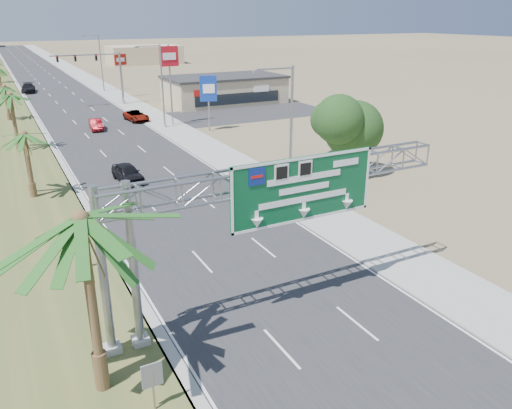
{
  "coord_description": "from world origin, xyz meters",
  "views": [
    {
      "loc": [
        -11.11,
        -8.06,
        13.23
      ],
      "look_at": [
        -0.08,
        12.97,
        4.2
      ],
      "focal_mm": 35.0,
      "sensor_mm": 36.0,
      "label": 1
    }
  ],
  "objects": [
    {
      "name": "streetlight_mid",
      "position": [
        7.3,
        52.0,
        4.69
      ],
      "size": [
        3.27,
        0.44,
        10.0
      ],
      "color": "gray",
      "rests_on": "ground"
    },
    {
      "name": "streetlight_near",
      "position": [
        7.3,
        22.0,
        4.69
      ],
      "size": [
        3.27,
        0.44,
        10.0
      ],
      "color": "gray",
      "rests_on": "ground"
    },
    {
      "name": "car_mid_lane",
      "position": [
        -0.36,
        54.78,
        0.67
      ],
      "size": [
        1.71,
        4.14,
        1.33
      ],
      "primitive_type": "imported",
      "rotation": [
        0.0,
        0.0,
        -0.08
      ],
      "color": "#66090F",
      "rests_on": "ground"
    },
    {
      "name": "palm_row_d",
      "position": [
        -9.5,
        66.0,
        4.42
      ],
      "size": [
        3.99,
        3.99,
        5.45
      ],
      "color": "brown",
      "rests_on": "ground"
    },
    {
      "name": "pole_sign_red_near",
      "position": [
        9.0,
        53.37,
        7.86
      ],
      "size": [
        2.41,
        0.44,
        9.91
      ],
      "color": "gray",
      "rests_on": "ground"
    },
    {
      "name": "median_signback_b",
      "position": [
        -8.5,
        18.0,
        1.45
      ],
      "size": [
        0.75,
        0.08,
        2.08
      ],
      "color": "gray",
      "rests_on": "ground"
    },
    {
      "name": "signal_mast",
      "position": [
        5.17,
        71.97,
        4.85
      ],
      "size": [
        10.28,
        0.71,
        8.0
      ],
      "color": "gray",
      "rests_on": "ground"
    },
    {
      "name": "sidewalk_right",
      "position": [
        8.5,
        110.0,
        0.05
      ],
      "size": [
        4.0,
        300.0,
        0.1
      ],
      "primitive_type": "cube",
      "color": "#9E9B93",
      "rests_on": "ground"
    },
    {
      "name": "streetlight_far",
      "position": [
        7.3,
        88.0,
        4.69
      ],
      "size": [
        3.27,
        0.44,
        10.0
      ],
      "color": "gray",
      "rests_on": "ground"
    },
    {
      "name": "sign_gantry",
      "position": [
        -1.06,
        9.93,
        6.06
      ],
      "size": [
        16.75,
        1.24,
        7.5
      ],
      "color": "gray",
      "rests_on": "ground"
    },
    {
      "name": "palm_row_c",
      "position": [
        -9.5,
        48.0,
        5.66
      ],
      "size": [
        3.99,
        3.99,
        6.75
      ],
      "color": "brown",
      "rests_on": "ground"
    },
    {
      "name": "oak_near",
      "position": [
        15.0,
        26.0,
        4.53
      ],
      "size": [
        4.5,
        4.5,
        6.8
      ],
      "color": "brown",
      "rests_on": "ground"
    },
    {
      "name": "pole_sign_blue",
      "position": [
        11.77,
        47.76,
        4.88
      ],
      "size": [
        1.99,
        0.92,
        6.8
      ],
      "color": "gray",
      "rests_on": "ground"
    },
    {
      "name": "building_distant_right",
      "position": [
        30.0,
        140.0,
        2.5
      ],
      "size": [
        20.0,
        12.0,
        5.0
      ],
      "primitive_type": "cube",
      "color": "tan",
      "rests_on": "ground"
    },
    {
      "name": "car_far",
      "position": [
        -5.01,
        93.0,
        0.8
      ],
      "size": [
        2.91,
        5.78,
        1.61
      ],
      "primitive_type": "imported",
      "rotation": [
        0.0,
        0.0,
        -0.12
      ],
      "color": "black",
      "rests_on": "ground"
    },
    {
      "name": "store_building",
      "position": [
        22.0,
        66.0,
        2.0
      ],
      "size": [
        18.0,
        10.0,
        4.0
      ],
      "primitive_type": "cube",
      "color": "tan",
      "rests_on": "ground"
    },
    {
      "name": "palm_row_b",
      "position": [
        -9.5,
        32.0,
        4.9
      ],
      "size": [
        3.99,
        3.99,
        5.95
      ],
      "color": "brown",
      "rests_on": "ground"
    },
    {
      "name": "palm_near",
      "position": [
        -9.2,
        8.0,
        6.93
      ],
      "size": [
        5.7,
        5.7,
        8.35
      ],
      "color": "brown",
      "rests_on": "ground"
    },
    {
      "name": "road",
      "position": [
        0.0,
        110.0,
        0.01
      ],
      "size": [
        12.0,
        300.0,
        0.02
      ],
      "primitive_type": "cube",
      "color": "#28282B",
      "rests_on": "ground"
    },
    {
      "name": "median_signback_a",
      "position": [
        -7.8,
        6.0,
        1.45
      ],
      "size": [
        0.75,
        0.08,
        2.08
      ],
      "color": "gray",
      "rests_on": "ground"
    },
    {
      "name": "pole_sign_red_far",
      "position": [
        9.0,
        79.34,
        5.76
      ],
      "size": [
        2.16,
        1.06,
        7.36
      ],
      "color": "gray",
      "rests_on": "ground"
    },
    {
      "name": "car_left_lane",
      "position": [
        -2.0,
        32.71,
        0.74
      ],
      "size": [
        2.17,
        4.51,
        1.49
      ],
      "primitive_type": "imported",
      "rotation": [
        0.0,
        0.0,
        0.1
      ],
      "color": "black",
      "rests_on": "ground"
    },
    {
      "name": "oak_far",
      "position": [
        18.0,
        30.0,
        3.82
      ],
      "size": [
        3.5,
        3.5,
        5.6
      ],
      "color": "brown",
      "rests_on": "ground"
    },
    {
      "name": "car_right_lane",
      "position": [
        5.5,
        57.99,
        0.68
      ],
      "size": [
        2.72,
        5.08,
        1.36
      ],
      "primitive_type": "imported",
      "rotation": [
        0.0,
        0.0,
        0.1
      ],
      "color": "gray",
      "rests_on": "ground"
    }
  ]
}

